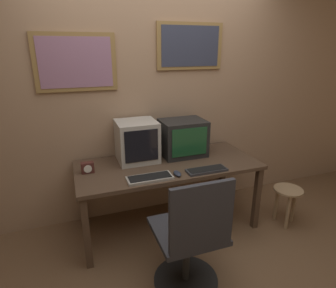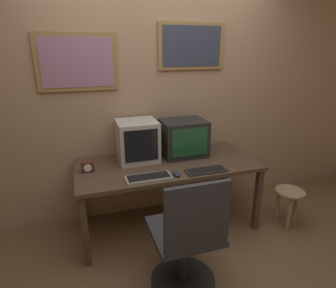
% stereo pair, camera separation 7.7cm
% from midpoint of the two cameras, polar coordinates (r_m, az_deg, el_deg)
% --- Properties ---
extents(wall_back, '(8.00, 0.08, 2.60)m').
position_cam_midpoint_polar(wall_back, '(2.98, -3.68, 9.93)').
color(wall_back, tan).
rests_on(wall_back, ground_plane).
extents(desk, '(1.76, 0.77, 0.70)m').
position_cam_midpoint_polar(desk, '(2.78, -0.80, -5.27)').
color(desk, '#4C3828').
rests_on(desk, ground_plane).
extents(monitor_left, '(0.39, 0.37, 0.40)m').
position_cam_midpoint_polar(monitor_left, '(2.79, -7.11, 0.60)').
color(monitor_left, '#B7B2A8').
rests_on(monitor_left, desk).
extents(monitor_right, '(0.45, 0.36, 0.37)m').
position_cam_midpoint_polar(monitor_right, '(2.92, 2.27, 1.28)').
color(monitor_right, black).
rests_on(monitor_right, desk).
extents(keyboard_main, '(0.40, 0.16, 0.03)m').
position_cam_midpoint_polar(keyboard_main, '(2.44, -4.64, -6.88)').
color(keyboard_main, '#A8A399').
rests_on(keyboard_main, desk).
extents(keyboard_side, '(0.38, 0.13, 0.03)m').
position_cam_midpoint_polar(keyboard_side, '(2.60, 7.02, -5.25)').
color(keyboard_side, '#333338').
rests_on(keyboard_side, desk).
extents(mouse_near_keyboard, '(0.06, 0.12, 0.03)m').
position_cam_midpoint_polar(mouse_near_keyboard, '(2.50, 1.02, -6.01)').
color(mouse_near_keyboard, '#282D3D').
rests_on(mouse_near_keyboard, desk).
extents(desk_clock, '(0.11, 0.07, 0.10)m').
position_cam_midpoint_polar(desk_clock, '(2.65, -16.83, -4.62)').
color(desk_clock, '#4C231E').
rests_on(desk_clock, desk).
extents(office_chair, '(0.51, 0.51, 0.98)m').
position_cam_midpoint_polar(office_chair, '(2.19, 3.54, -19.36)').
color(office_chair, black).
rests_on(office_chair, ground_plane).
extents(side_stool, '(0.29, 0.29, 0.41)m').
position_cam_midpoint_polar(side_stool, '(3.19, 22.41, -10.11)').
color(side_stool, '#9E7F5B').
rests_on(side_stool, ground_plane).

